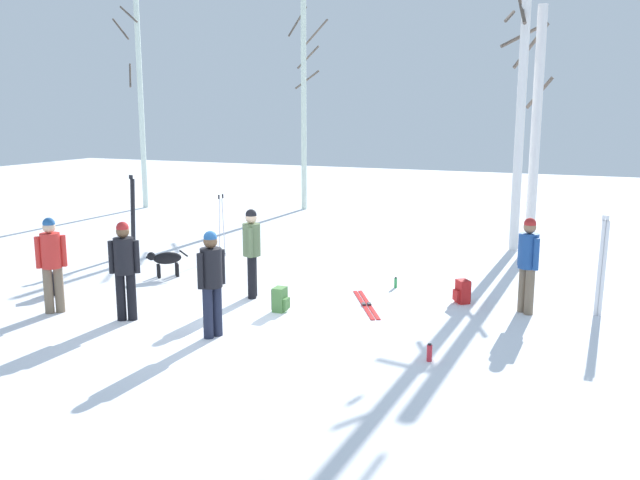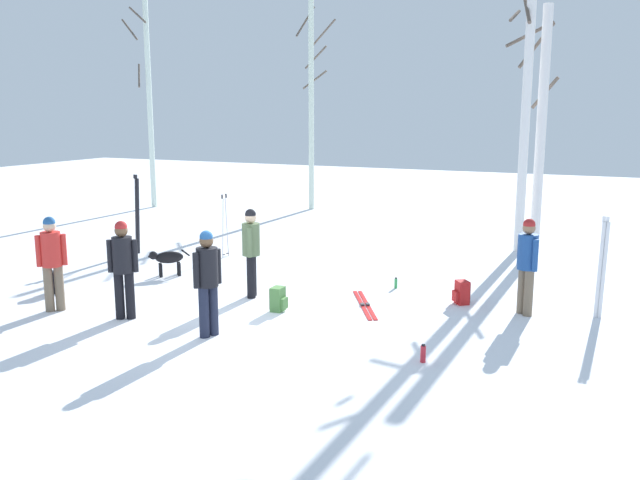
% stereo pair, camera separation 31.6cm
% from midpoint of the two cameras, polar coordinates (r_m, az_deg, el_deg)
% --- Properties ---
extents(ground_plane, '(60.00, 60.00, 0.00)m').
position_cam_midpoint_polar(ground_plane, '(11.60, -5.97, -7.06)').
color(ground_plane, white).
extents(person_0, '(0.34, 0.49, 1.72)m').
position_cam_midpoint_polar(person_0, '(13.01, -5.10, -0.59)').
color(person_0, black).
rests_on(person_0, ground_plane).
extents(person_1, '(0.47, 0.34, 1.72)m').
position_cam_midpoint_polar(person_1, '(12.03, -15.47, -1.90)').
color(person_1, black).
rests_on(person_1, ground_plane).
extents(person_2, '(0.34, 0.49, 1.72)m').
position_cam_midpoint_polar(person_2, '(10.83, -8.59, -3.03)').
color(person_2, '#1E2338').
rests_on(person_2, ground_plane).
extents(person_3, '(0.40, 0.39, 1.72)m').
position_cam_midpoint_polar(person_3, '(12.90, -20.92, -1.38)').
color(person_3, '#72604C').
rests_on(person_3, ground_plane).
extents(person_4, '(0.40, 0.40, 1.72)m').
position_cam_midpoint_polar(person_4, '(12.42, 17.68, -1.63)').
color(person_4, '#72604C').
rests_on(person_4, ground_plane).
extents(dog, '(0.69, 0.64, 0.57)m').
position_cam_midpoint_polar(dog, '(15.04, -12.10, -1.53)').
color(dog, black).
rests_on(dog, ground_plane).
extents(ski_pair_planted_0, '(0.22, 0.03, 1.98)m').
position_cam_midpoint_polar(ski_pair_planted_0, '(17.48, -14.58, 2.08)').
color(ski_pair_planted_0, black).
rests_on(ski_pair_planted_0, ground_plane).
extents(ski_pair_planted_1, '(0.16, 0.02, 1.79)m').
position_cam_midpoint_polar(ski_pair_planted_1, '(12.67, 23.23, -2.18)').
color(ski_pair_planted_1, white).
rests_on(ski_pair_planted_1, ground_plane).
extents(ski_pair_lying_0, '(1.09, 1.73, 0.05)m').
position_cam_midpoint_polar(ski_pair_lying_0, '(12.67, 4.48, -5.42)').
color(ski_pair_lying_0, red).
rests_on(ski_pair_lying_0, ground_plane).
extents(ski_poles_0, '(0.07, 0.28, 1.55)m').
position_cam_midpoint_polar(ski_poles_0, '(16.67, -7.45, 1.36)').
color(ski_poles_0, '#B2B2BC').
rests_on(ski_poles_0, ground_plane).
extents(backpack_0, '(0.35, 0.34, 0.44)m').
position_cam_midpoint_polar(backpack_0, '(14.33, -20.66, -3.33)').
color(backpack_0, black).
rests_on(backpack_0, ground_plane).
extents(backpack_1, '(0.34, 0.34, 0.44)m').
position_cam_midpoint_polar(backpack_1, '(12.96, 12.48, -4.34)').
color(backpack_1, red).
rests_on(backpack_1, ground_plane).
extents(backpack_2, '(0.29, 0.27, 0.44)m').
position_cam_midpoint_polar(backpack_2, '(12.23, -2.78, -5.00)').
color(backpack_2, '#4C7F3F').
rests_on(backpack_2, ground_plane).
extents(water_bottle_0, '(0.06, 0.06, 0.22)m').
position_cam_midpoint_polar(water_bottle_0, '(13.88, 7.03, -3.61)').
color(water_bottle_0, green).
rests_on(water_bottle_0, ground_plane).
extents(water_bottle_1, '(0.08, 0.08, 0.27)m').
position_cam_midpoint_polar(water_bottle_1, '(9.99, 9.55, -9.39)').
color(water_bottle_1, red).
rests_on(water_bottle_1, ground_plane).
extents(birch_tree_0, '(1.21, 0.97, 7.56)m').
position_cam_midpoint_polar(birch_tree_0, '(25.65, -13.81, 11.35)').
color(birch_tree_0, silver).
rests_on(birch_tree_0, ground_plane).
extents(birch_tree_1, '(1.33, 0.95, 7.30)m').
position_cam_midpoint_polar(birch_tree_1, '(24.42, -0.34, 11.51)').
color(birch_tree_1, silver).
rests_on(birch_tree_1, ground_plane).
extents(birch_tree_2, '(1.13, 1.07, 7.93)m').
position_cam_midpoint_polar(birch_tree_2, '(17.75, 17.47, 12.17)').
color(birch_tree_2, white).
rests_on(birch_tree_2, ground_plane).
extents(birch_tree_3, '(1.33, 1.72, 6.57)m').
position_cam_midpoint_polar(birch_tree_3, '(17.98, 18.47, 9.34)').
color(birch_tree_3, white).
rests_on(birch_tree_3, ground_plane).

